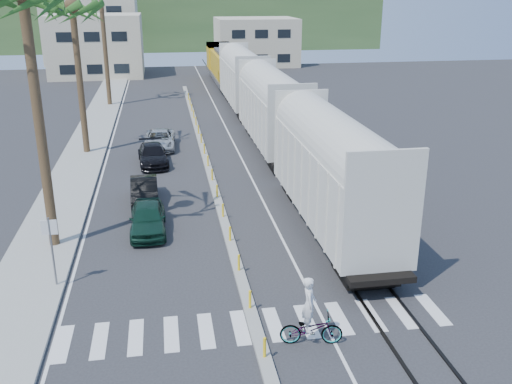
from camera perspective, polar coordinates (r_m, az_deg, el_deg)
ground at (r=22.29m, az=-1.01°, el=-10.51°), size 140.00×140.00×0.00m
sidewalk at (r=45.81m, az=-16.38°, el=4.82°), size 3.00×90.00×0.15m
rails at (r=49.00m, az=-0.05°, el=6.50°), size 1.56×100.00×0.06m
median at (r=40.68m, az=-5.17°, el=3.74°), size 0.45×60.00×0.85m
crosswalk at (r=20.60m, az=-0.17°, el=-13.25°), size 14.00×2.20×0.01m
lane_markings at (r=45.47m, az=-8.39°, el=5.21°), size 9.42×90.00×0.01m
freight_train at (r=46.87m, az=0.27°, el=9.49°), size 3.00×60.94×5.85m
street_sign at (r=23.44m, az=-19.80°, el=-4.76°), size 0.60×0.08×3.00m
buildings at (r=91.05m, az=-12.12°, el=14.96°), size 38.00×27.00×10.00m
hillside at (r=119.21m, az=-8.47°, el=16.99°), size 80.00×20.00×12.00m
car_lead at (r=28.12m, az=-10.77°, el=-2.58°), size 1.73×4.24×1.44m
car_second at (r=32.02m, az=-11.11°, el=0.11°), size 1.72×4.24×1.37m
car_third at (r=38.99m, az=-10.27°, el=3.68°), size 2.55×4.88×1.33m
car_rear at (r=42.94m, az=-9.61°, el=5.20°), size 2.66×5.00×1.33m
cyclist at (r=19.41m, az=5.50°, el=-12.90°), size 1.39×2.33×2.47m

